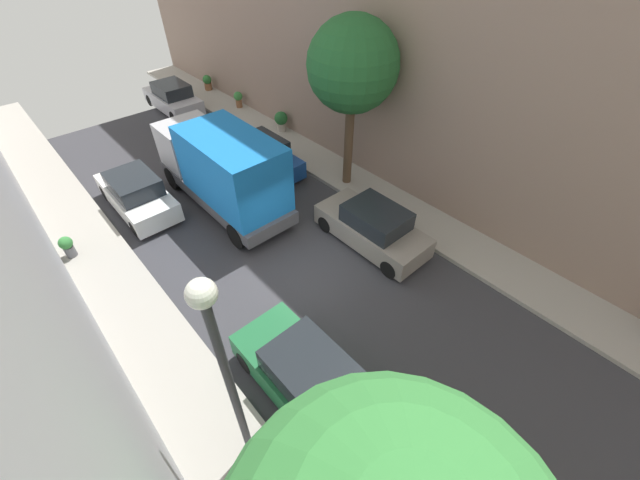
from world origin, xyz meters
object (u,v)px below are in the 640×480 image
Objects in this scene: parked_car_right_1 at (262,155)px; potted_plant_3 at (207,82)px; parked_car_right_0 at (373,227)px; lamp_post at (223,363)px; parked_car_left_2 at (308,377)px; parked_car_left_3 at (137,194)px; delivery_truck at (222,169)px; potted_plant_4 at (281,120)px; parked_car_right_2 at (173,98)px; potted_plant_2 at (238,98)px; potted_plant_1 at (67,246)px; street_tree_1 at (353,66)px.

potted_plant_3 is at bearing 73.89° from parked_car_right_1.
parked_car_right_0 is 0.74× the size of lamp_post.
parked_car_left_2 is at bearing 6.84° from lamp_post.
lamp_post is at bearing -117.33° from potted_plant_3.
delivery_truck reaches higher than parked_car_left_3.
potted_plant_4 is at bearing 49.84° from lamp_post.
parked_car_right_0 is 15.50m from parked_car_right_2.
delivery_truck is 7.37× the size of potted_plant_2.
parked_car_right_2 is at bearing 75.21° from delivery_truck.
parked_car_right_1 is 1.00× the size of parked_car_right_2.
parked_car_left_2 is at bearing -124.97° from potted_plant_4.
parked_car_right_0 is 10.48m from potted_plant_1.
potted_plant_2 is at bearing 57.75° from lamp_post.
parked_car_right_2 is 3.10m from potted_plant_3.
parked_car_right_2 is at bearing 139.34° from potted_plant_2.
parked_car_left_3 is 3.69m from delivery_truck.
lamp_post is (-10.16, -12.04, 3.14)m from potted_plant_4.
parked_car_right_1 is 0.74× the size of lamp_post.
potted_plant_3 is (11.22, 10.32, 0.02)m from potted_plant_1.
potted_plant_4 is (5.56, 3.75, -1.07)m from delivery_truck.
potted_plant_1 is 13.05m from potted_plant_2.
lamp_post is at bearing -122.25° from potted_plant_2.
potted_plant_2 is at bearing -90.46° from potted_plant_3.
delivery_truck is at bearing -10.68° from potted_plant_1.
parked_car_right_2 is at bearing -157.99° from potted_plant_3.
delivery_truck is at bearing 60.99° from lamp_post.
parked_car_right_1 is at bearing 90.00° from parked_car_right_0.
parked_car_left_2 is at bearing -72.13° from potted_plant_1.
potted_plant_4 is at bearing -89.71° from potted_plant_2.
potted_plant_3 is at bearing 22.01° from parked_car_right_2.
parked_car_left_2 is 8.57m from delivery_truck.
potted_plant_3 is at bearing 86.34° from street_tree_1.
delivery_truck is at bearing 157.38° from street_tree_1.
delivery_truck is at bearing -146.02° from potted_plant_4.
delivery_truck is 9.71m from lamp_post.
delivery_truck is 12.73m from potted_plant_3.
lamp_post reaches higher than potted_plant_3.
lamp_post reaches higher than parked_car_right_1.
parked_car_right_1 is (0.00, 6.71, 0.00)m from parked_car_right_0.
parked_car_right_0 reaches higher than potted_plant_1.
potted_plant_1 is (-8.34, -0.38, -0.12)m from parked_car_right_1.
lamp_post is (-1.90, -0.23, 3.13)m from parked_car_left_2.
parked_car_right_0 reaches higher than potted_plant_2.
parked_car_left_2 is 5.23× the size of potted_plant_1.
delivery_truck reaches higher than parked_car_right_1.
lamp_post is (-7.30, -3.02, 3.13)m from parked_car_right_0.
potted_plant_4 is (0.84, 5.72, -4.22)m from street_tree_1.
parked_car_right_2 reaches higher than potted_plant_2.
parked_car_right_2 is at bearing 55.79° from parked_car_left_3.
parked_car_left_2 and parked_car_left_3 have the same top height.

